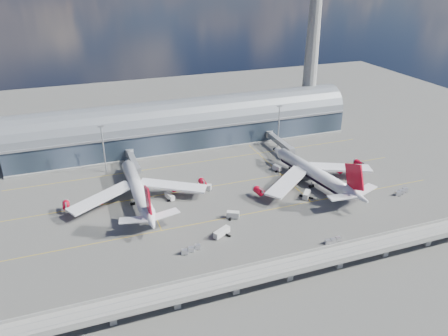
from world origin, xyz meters
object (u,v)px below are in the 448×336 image
object	(u,v)px
cargo_train_2	(402,192)
service_truck_2	(222,232)
floodlight_mast_right	(279,125)
cargo_train_0	(191,249)
service_truck_1	(233,215)
service_truck_5	(205,187)
cargo_train_1	(333,240)
airliner_left	(138,190)
control_tower	(312,47)
service_truck_3	(307,195)
floodlight_mast_left	(103,148)
service_truck_0	(170,196)
service_truck_4	(277,168)
airliner_right	(315,173)

from	to	relation	value
cargo_train_2	service_truck_2	bearing A→B (deg)	111.40
floodlight_mast_right	cargo_train_0	bearing A→B (deg)	-133.04
service_truck_1	service_truck_5	xyz separation A→B (m)	(-3.79, 28.44, 0.02)
floodlight_mast_right	cargo_train_1	size ratio (longest dim) A/B	3.47
airliner_left	cargo_train_0	distance (m)	46.77
control_tower	service_truck_3	xyz separation A→B (m)	(-50.19, -89.00, -50.09)
floodlight_mast_left	service_truck_2	distance (m)	86.18
service_truck_1	service_truck_3	distance (m)	38.98
service_truck_1	service_truck_3	bearing A→B (deg)	-56.05
cargo_train_0	cargo_train_1	distance (m)	55.66
floodlight_mast_right	service_truck_0	distance (m)	86.50
control_tower	service_truck_2	world-z (taller)	control_tower
control_tower	cargo_train_0	distance (m)	165.99
service_truck_0	cargo_train_2	distance (m)	109.95
service_truck_0	cargo_train_1	bearing A→B (deg)	-63.38
floodlight_mast_right	service_truck_1	bearing A→B (deg)	-129.27
airliner_left	service_truck_0	distance (m)	14.92
service_truck_1	service_truck_4	world-z (taller)	service_truck_1
floodlight_mast_left	service_truck_3	xyz separation A→B (m)	(84.81, -61.00, -12.09)
control_tower	floodlight_mast_right	size ratio (longest dim) A/B	4.01
airliner_left	service_truck_2	size ratio (longest dim) A/B	8.60
service_truck_2	service_truck_3	xyz separation A→B (m)	(47.78, 15.87, 0.04)
airliner_right	service_truck_0	world-z (taller)	airliner_right
service_truck_0	cargo_train_2	bearing A→B (deg)	-33.61
airliner_left	airliner_right	xyz separation A→B (m)	(84.88, -11.53, -0.30)
airliner_left	service_truck_5	world-z (taller)	airliner_left
service_truck_0	service_truck_1	distance (m)	33.52
floodlight_mast_right	service_truck_3	bearing A→B (deg)	-103.98
floodlight_mast_right	service_truck_3	size ratio (longest dim) A/B	4.12
floodlight_mast_left	cargo_train_1	bearing A→B (deg)	-51.49
control_tower	floodlight_mast_left	bearing A→B (deg)	-168.28
service_truck_0	cargo_train_2	world-z (taller)	service_truck_0
control_tower	service_truck_5	bearing A→B (deg)	-144.77
airliner_right	service_truck_5	world-z (taller)	airliner_right
floodlight_mast_left	service_truck_2	world-z (taller)	floodlight_mast_left
airliner_left	floodlight_mast_right	bearing A→B (deg)	22.51
control_tower	service_truck_3	size ratio (longest dim) A/B	16.51
control_tower	cargo_train_1	size ratio (longest dim) A/B	13.92
service_truck_1	airliner_right	bearing A→B (deg)	-44.98
service_truck_0	airliner_right	bearing A→B (deg)	-23.87
service_truck_4	service_truck_5	world-z (taller)	service_truck_5
airliner_right	service_truck_2	bearing A→B (deg)	-164.00
airliner_right	cargo_train_0	distance (m)	80.30
cargo_train_2	service_truck_0	bearing A→B (deg)	91.70
service_truck_3	cargo_train_2	world-z (taller)	service_truck_3
service_truck_1	service_truck_4	bearing A→B (deg)	-20.22
service_truck_0	service_truck_4	distance (m)	61.50
airliner_right	floodlight_mast_right	bearing A→B (deg)	75.63
floodlight_mast_right	airliner_right	world-z (taller)	floodlight_mast_right
airliner_left	service_truck_3	size ratio (longest dim) A/B	11.08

